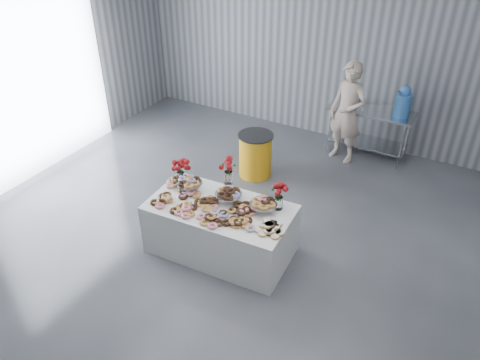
% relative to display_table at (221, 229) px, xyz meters
% --- Properties ---
extents(ground, '(9.00, 9.00, 0.00)m').
position_rel_display_table_xyz_m(ground, '(0.07, -0.49, -0.38)').
color(ground, '#37393F').
rests_on(ground, ground).
extents(room_walls, '(8.04, 9.04, 4.02)m').
position_rel_display_table_xyz_m(room_walls, '(-0.20, -0.42, 2.26)').
color(room_walls, gray).
rests_on(room_walls, ground).
extents(display_table, '(1.95, 1.10, 0.75)m').
position_rel_display_table_xyz_m(display_table, '(0.00, 0.00, 0.00)').
color(display_table, white).
rests_on(display_table, ground).
extents(prep_table, '(1.50, 0.60, 0.90)m').
position_rel_display_table_xyz_m(prep_table, '(0.95, 3.61, 0.24)').
color(prep_table, silver).
rests_on(prep_table, ground).
extents(donut_mounds, '(1.85, 0.90, 0.09)m').
position_rel_display_table_xyz_m(donut_mounds, '(0.00, -0.05, 0.42)').
color(donut_mounds, '#BB8644').
rests_on(donut_mounds, display_table).
extents(cake_stand_left, '(0.36, 0.36, 0.17)m').
position_rel_display_table_xyz_m(cake_stand_left, '(-0.56, 0.12, 0.52)').
color(cake_stand_left, silver).
rests_on(cake_stand_left, display_table).
extents(cake_stand_mid, '(0.36, 0.36, 0.17)m').
position_rel_display_table_xyz_m(cake_stand_mid, '(0.04, 0.15, 0.52)').
color(cake_stand_mid, silver).
rests_on(cake_stand_mid, display_table).
extents(cake_stand_right, '(0.36, 0.36, 0.17)m').
position_rel_display_table_xyz_m(cake_stand_right, '(0.54, 0.18, 0.52)').
color(cake_stand_right, silver).
rests_on(cake_stand_right, display_table).
extents(danish_pile, '(0.48, 0.48, 0.11)m').
position_rel_display_table_xyz_m(danish_pile, '(0.76, -0.11, 0.43)').
color(danish_pile, white).
rests_on(danish_pile, display_table).
extents(bouquet_left, '(0.26, 0.26, 0.42)m').
position_rel_display_table_xyz_m(bouquet_left, '(-0.76, 0.21, 0.67)').
color(bouquet_left, white).
rests_on(bouquet_left, display_table).
extents(bouquet_right, '(0.26, 0.26, 0.42)m').
position_rel_display_table_xyz_m(bouquet_right, '(0.68, 0.34, 0.67)').
color(bouquet_right, white).
rests_on(bouquet_right, display_table).
extents(bouquet_center, '(0.26, 0.26, 0.57)m').
position_rel_display_table_xyz_m(bouquet_center, '(-0.07, 0.35, 0.75)').
color(bouquet_center, silver).
rests_on(bouquet_center, display_table).
extents(water_jug, '(0.28, 0.28, 0.55)m').
position_rel_display_table_xyz_m(water_jug, '(1.45, 3.61, 0.77)').
color(water_jug, '#3E7ED3').
rests_on(water_jug, prep_table).
extents(drink_bottles, '(0.54, 0.08, 0.27)m').
position_rel_display_table_xyz_m(drink_bottles, '(0.63, 3.51, 0.66)').
color(drink_bottles, '#268C33').
rests_on(drink_bottles, prep_table).
extents(person, '(0.76, 0.61, 1.82)m').
position_rel_display_table_xyz_m(person, '(0.62, 3.26, 0.53)').
color(person, '#CC8C93').
rests_on(person, ground).
extents(trash_barrel, '(0.60, 0.60, 0.77)m').
position_rel_display_table_xyz_m(trash_barrel, '(-0.51, 1.99, 0.01)').
color(trash_barrel, orange).
rests_on(trash_barrel, ground).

